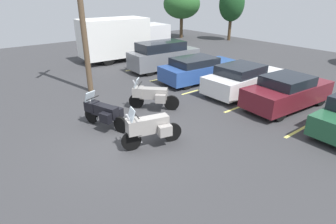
{
  "coord_description": "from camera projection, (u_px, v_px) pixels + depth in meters",
  "views": [
    {
      "loc": [
        7.6,
        -4.08,
        4.86
      ],
      "look_at": [
        0.42,
        1.51,
        0.85
      ],
      "focal_mm": 29.4,
      "sensor_mm": 36.0,
      "label": 1
    }
  ],
  "objects": [
    {
      "name": "ground",
      "position": [
        127.0,
        142.0,
        9.76
      ],
      "size": [
        44.0,
        44.0,
        0.1
      ],
      "primitive_type": "cube",
      "color": "#38383A"
    },
    {
      "name": "motorcycle_touring",
      "position": [
        103.0,
        112.0,
        10.49
      ],
      "size": [
        2.08,
        1.11,
        1.34
      ],
      "color": "black",
      "rests_on": "ground"
    },
    {
      "name": "motorcycle_second",
      "position": [
        150.0,
        128.0,
        9.17
      ],
      "size": [
        0.99,
        2.12,
        1.47
      ],
      "color": "black",
      "rests_on": "ground"
    },
    {
      "name": "motorcycle_third",
      "position": [
        152.0,
        95.0,
        12.11
      ],
      "size": [
        1.7,
        1.67,
        1.39
      ],
      "color": "black",
      "rests_on": "ground"
    },
    {
      "name": "parking_stripes",
      "position": [
        236.0,
        92.0,
        14.47
      ],
      "size": [
        14.49,
        5.12,
        0.01
      ],
      "color": "#EAE066",
      "rests_on": "ground"
    },
    {
      "name": "car_grey",
      "position": [
        163.0,
        56.0,
        18.19
      ],
      "size": [
        2.05,
        4.79,
        1.86
      ],
      "color": "slate",
      "rests_on": "ground"
    },
    {
      "name": "car_blue",
      "position": [
        199.0,
        69.0,
        15.97
      ],
      "size": [
        2.18,
        4.89,
        1.42
      ],
      "color": "#2D519E",
      "rests_on": "ground"
    },
    {
      "name": "car_white",
      "position": [
        243.0,
        79.0,
        14.09
      ],
      "size": [
        1.98,
        4.56,
        1.49
      ],
      "color": "white",
      "rests_on": "ground"
    },
    {
      "name": "car_maroon",
      "position": [
        287.0,
        92.0,
        12.28
      ],
      "size": [
        2.08,
        4.49,
        1.49
      ],
      "color": "maroon",
      "rests_on": "ground"
    },
    {
      "name": "box_truck",
      "position": [
        124.0,
        38.0,
        20.81
      ],
      "size": [
        2.74,
        6.85,
        3.05
      ],
      "color": "silver",
      "rests_on": "ground"
    },
    {
      "name": "tree_left",
      "position": [
        182.0,
        4.0,
        29.78
      ],
      "size": [
        3.97,
        3.97,
        5.1
      ],
      "color": "#4C3823",
      "rests_on": "ground"
    },
    {
      "name": "tree_right",
      "position": [
        232.0,
        4.0,
        28.15
      ],
      "size": [
        2.57,
        2.57,
        5.38
      ],
      "color": "#4C3823",
      "rests_on": "ground"
    }
  ]
}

